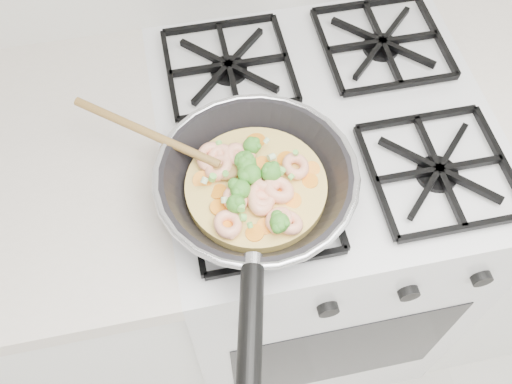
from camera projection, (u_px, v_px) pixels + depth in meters
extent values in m
cube|color=silver|center=(307.00, 236.00, 1.41)|extent=(0.60, 0.60, 0.90)
cube|color=black|center=(341.00, 356.00, 1.26)|extent=(0.48, 0.00, 0.40)
cube|color=black|center=(327.00, 117.00, 1.02)|extent=(0.56, 0.56, 0.02)
torus|color=#BBBBC3|center=(256.00, 174.00, 0.87)|extent=(0.32, 0.32, 0.01)
cylinder|color=black|center=(250.00, 334.00, 0.74)|extent=(0.07, 0.19, 0.03)
cylinder|color=#F0CF68|center=(256.00, 187.00, 0.90)|extent=(0.22, 0.22, 0.02)
ellipsoid|color=olive|center=(226.00, 170.00, 0.89)|extent=(0.06, 0.06, 0.01)
cylinder|color=olive|center=(147.00, 133.00, 0.90)|extent=(0.21, 0.15, 0.05)
torus|color=#FFBB96|center=(261.00, 196.00, 0.87)|extent=(0.07, 0.06, 0.03)
torus|color=#FFBB96|center=(288.00, 222.00, 0.85)|extent=(0.07, 0.07, 0.03)
torus|color=#FFBB96|center=(261.00, 203.00, 0.86)|extent=(0.06, 0.05, 0.03)
torus|color=#FFBB96|center=(244.00, 155.00, 0.91)|extent=(0.06, 0.06, 0.02)
torus|color=#FFBB96|center=(220.00, 157.00, 0.91)|extent=(0.06, 0.06, 0.02)
torus|color=#FFBB96|center=(278.00, 190.00, 0.87)|extent=(0.07, 0.07, 0.02)
torus|color=#FFBB96|center=(235.00, 199.00, 0.87)|extent=(0.05, 0.05, 0.02)
torus|color=#FFBB96|center=(228.00, 224.00, 0.84)|extent=(0.05, 0.05, 0.02)
torus|color=#FFBB96|center=(267.00, 181.00, 0.88)|extent=(0.05, 0.06, 0.03)
torus|color=#FFBB96|center=(238.00, 156.00, 0.91)|extent=(0.06, 0.06, 0.02)
torus|color=#FFBB96|center=(219.00, 168.00, 0.90)|extent=(0.07, 0.07, 0.03)
torus|color=#FFBB96|center=(279.00, 220.00, 0.85)|extent=(0.07, 0.07, 0.03)
torus|color=#FFBB96|center=(211.00, 157.00, 0.91)|extent=(0.07, 0.07, 0.03)
torus|color=#FFBB96|center=(296.00, 166.00, 0.90)|extent=(0.05, 0.05, 0.02)
ellipsoid|color=#4A9731|center=(280.00, 223.00, 0.83)|extent=(0.04, 0.04, 0.03)
ellipsoid|color=#4A9731|center=(271.00, 172.00, 0.88)|extent=(0.04, 0.04, 0.03)
ellipsoid|color=#4A9731|center=(244.00, 159.00, 0.89)|extent=(0.04, 0.04, 0.03)
ellipsoid|color=#4A9731|center=(251.00, 174.00, 0.88)|extent=(0.04, 0.04, 0.03)
ellipsoid|color=#4A9731|center=(251.00, 146.00, 0.90)|extent=(0.04, 0.04, 0.03)
ellipsoid|color=#4A9731|center=(236.00, 204.00, 0.85)|extent=(0.04, 0.04, 0.03)
ellipsoid|color=#4A9731|center=(240.00, 190.00, 0.86)|extent=(0.04, 0.04, 0.03)
ellipsoid|color=#4A9731|center=(247.00, 166.00, 0.88)|extent=(0.04, 0.04, 0.03)
cylinder|color=orange|center=(265.00, 226.00, 0.85)|extent=(0.03, 0.03, 0.01)
cylinder|color=orange|center=(277.00, 185.00, 0.89)|extent=(0.04, 0.04, 0.01)
cylinder|color=orange|center=(310.00, 181.00, 0.89)|extent=(0.04, 0.04, 0.01)
cylinder|color=orange|center=(262.00, 164.00, 0.91)|extent=(0.03, 0.03, 0.01)
cylinder|color=orange|center=(202.00, 180.00, 0.89)|extent=(0.04, 0.04, 0.00)
cylinder|color=orange|center=(248.00, 164.00, 0.91)|extent=(0.03, 0.03, 0.01)
cylinder|color=orange|center=(218.00, 192.00, 0.88)|extent=(0.04, 0.04, 0.01)
cylinder|color=orange|center=(286.00, 159.00, 0.91)|extent=(0.04, 0.04, 0.01)
cylinder|color=orange|center=(219.00, 208.00, 0.87)|extent=(0.04, 0.04, 0.00)
cylinder|color=orange|center=(230.00, 227.00, 0.85)|extent=(0.03, 0.03, 0.01)
cylinder|color=orange|center=(255.00, 233.00, 0.84)|extent=(0.04, 0.04, 0.00)
cylinder|color=orange|center=(293.00, 200.00, 0.87)|extent=(0.03, 0.03, 0.01)
cylinder|color=orange|center=(280.00, 189.00, 0.88)|extent=(0.03, 0.03, 0.01)
cylinder|color=orange|center=(312.00, 169.00, 0.90)|extent=(0.03, 0.03, 0.01)
cylinder|color=orange|center=(256.00, 140.00, 0.93)|extent=(0.04, 0.04, 0.01)
cylinder|color=#75D153|center=(225.00, 173.00, 0.88)|extent=(0.01, 0.01, 0.01)
cylinder|color=#75D153|center=(241.00, 208.00, 0.84)|extent=(0.01, 0.01, 0.01)
cylinder|color=#C4E5A2|center=(271.00, 157.00, 0.90)|extent=(0.01, 0.01, 0.01)
cylinder|color=#C4E5A2|center=(245.00, 175.00, 0.88)|extent=(0.01, 0.01, 0.01)
cylinder|color=#75D153|center=(291.00, 177.00, 0.88)|extent=(0.01, 0.01, 0.01)
cylinder|color=#C4E5A2|center=(267.00, 140.00, 0.90)|extent=(0.01, 0.01, 0.01)
cylinder|color=#75D153|center=(219.00, 144.00, 0.91)|extent=(0.01, 0.01, 0.01)
cylinder|color=#C4E5A2|center=(236.00, 205.00, 0.84)|extent=(0.01, 0.01, 0.01)
cylinder|color=#75D153|center=(250.00, 225.00, 0.82)|extent=(0.01, 0.01, 0.01)
cylinder|color=#C4E5A2|center=(205.00, 180.00, 0.87)|extent=(0.01, 0.01, 0.01)
cylinder|color=#75D153|center=(281.00, 171.00, 0.88)|extent=(0.01, 0.01, 0.01)
cylinder|color=#75D153|center=(296.00, 153.00, 0.89)|extent=(0.01, 0.01, 0.01)
cylinder|color=#75D153|center=(243.00, 218.00, 0.84)|extent=(0.01, 0.01, 0.01)
cylinder|color=#75D153|center=(213.00, 178.00, 0.87)|extent=(0.01, 0.01, 0.01)
cylinder|color=#C4E5A2|center=(225.00, 200.00, 0.86)|extent=(0.01, 0.01, 0.01)
cylinder|color=#75D153|center=(268.00, 169.00, 0.88)|extent=(0.01, 0.01, 0.01)
cylinder|color=#C4E5A2|center=(271.00, 173.00, 0.88)|extent=(0.01, 0.01, 0.01)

